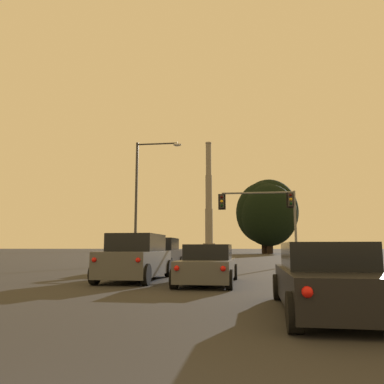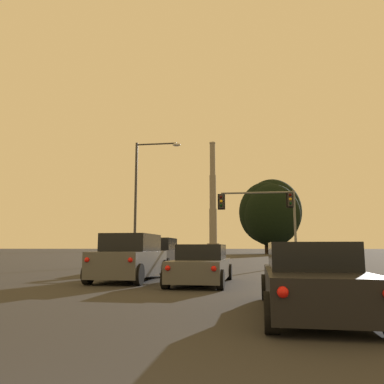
% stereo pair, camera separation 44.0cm
% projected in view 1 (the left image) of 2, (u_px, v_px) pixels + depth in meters
% --- Properties ---
extents(suv_left_lane_second, '(2.15, 4.92, 1.86)m').
position_uv_depth(suv_left_lane_second, '(136.00, 258.00, 15.18)').
color(suv_left_lane_second, '#4C4F54').
rests_on(suv_left_lane_second, ground_plane).
extents(sedan_right_lane_third, '(2.11, 4.75, 1.43)m').
position_uv_depth(sedan_right_lane_third, '(327.00, 280.00, 7.65)').
color(sedan_right_lane_third, black).
rests_on(sedan_right_lane_third, ground_plane).
extents(suv_left_lane_front, '(2.16, 4.93, 1.86)m').
position_uv_depth(suv_left_lane_front, '(160.00, 255.00, 22.00)').
color(suv_left_lane_front, black).
rests_on(suv_left_lane_front, ground_plane).
extents(sedan_center_lane_second, '(2.09, 4.74, 1.43)m').
position_uv_depth(sedan_center_lane_second, '(208.00, 265.00, 13.79)').
color(sedan_center_lane_second, '#4C4F54').
rests_on(sedan_center_lane_second, ground_plane).
extents(traffic_light_overhead_right, '(6.02, 0.50, 5.59)m').
position_uv_depth(traffic_light_overhead_right, '(268.00, 208.00, 28.66)').
color(traffic_light_overhead_right, slate).
rests_on(traffic_light_overhead_right, ground_plane).
extents(street_lamp, '(3.63, 0.36, 9.49)m').
position_uv_depth(street_lamp, '(143.00, 189.00, 28.91)').
color(street_lamp, '#38383A').
rests_on(street_lamp, ground_plane).
extents(smokestack, '(5.54, 5.54, 50.12)m').
position_uv_depth(smokestack, '(209.00, 207.00, 171.61)').
color(smokestack, slate).
rests_on(smokestack, ground_plane).
extents(treeline_center_right, '(11.35, 10.21, 14.07)m').
position_uv_depth(treeline_center_right, '(269.00, 215.00, 75.29)').
color(treeline_center_right, black).
rests_on(treeline_center_right, ground_plane).
extents(treeline_far_right, '(12.11, 10.90, 15.57)m').
position_uv_depth(treeline_far_right, '(269.00, 212.00, 78.70)').
color(treeline_far_right, black).
rests_on(treeline_far_right, ground_plane).
extents(treeline_far_left, '(11.23, 10.11, 14.70)m').
position_uv_depth(treeline_far_left, '(263.00, 213.00, 76.96)').
color(treeline_far_left, black).
rests_on(treeline_far_left, ground_plane).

